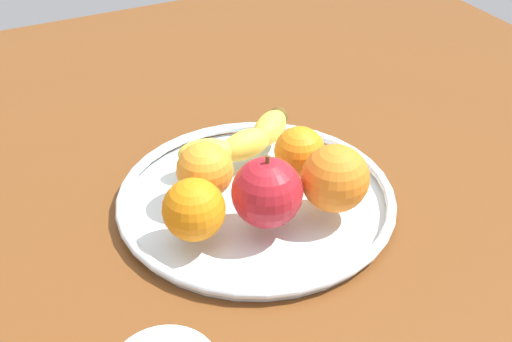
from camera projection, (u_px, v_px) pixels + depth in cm
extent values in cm
cube|color=brown|center=(256.00, 217.00, 78.14)|extent=(132.44, 132.44, 4.00)
cylinder|color=silver|center=(256.00, 202.00, 76.82)|extent=(31.16, 31.16, 0.60)
torus|color=silver|center=(256.00, 196.00, 76.30)|extent=(32.46, 32.46, 1.20)
ellipsoid|color=yellow|center=(207.00, 153.00, 79.36)|extent=(7.98, 5.77, 3.62)
ellipsoid|color=yellow|center=(246.00, 145.00, 80.91)|extent=(7.76, 4.93, 3.62)
ellipsoid|color=yellow|center=(270.00, 128.00, 84.15)|extent=(7.80, 7.46, 3.62)
ellipsoid|color=brown|center=(279.00, 116.00, 86.60)|extent=(3.17, 3.22, 2.53)
sphere|color=#AC1B25|center=(267.00, 192.00, 69.50)|extent=(7.72, 7.72, 7.72)
cylinder|color=#593819|center=(268.00, 161.00, 67.15)|extent=(0.44, 0.44, 1.20)
sphere|color=orange|center=(335.00, 178.00, 71.68)|extent=(7.61, 7.61, 7.61)
sphere|color=orange|center=(205.00, 170.00, 73.88)|extent=(6.54, 6.54, 6.54)
sphere|color=orange|center=(194.00, 210.00, 67.94)|extent=(6.70, 6.70, 6.70)
sphere|color=orange|center=(300.00, 152.00, 77.40)|extent=(6.08, 6.08, 6.08)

